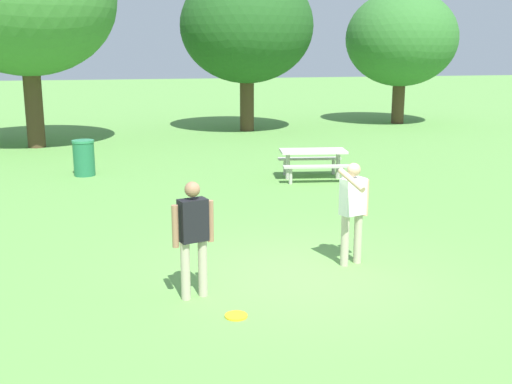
{
  "coord_description": "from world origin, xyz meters",
  "views": [
    {
      "loc": [
        -2.7,
        -8.59,
        3.39
      ],
      "look_at": [
        -0.43,
        1.42,
        1.0
      ],
      "focal_mm": 43.93,
      "sensor_mm": 36.0,
      "label": 1
    }
  ],
  "objects_px": {
    "picnic_table_near": "(313,158)",
    "tree_far_right": "(247,26)",
    "frisbee": "(236,316)",
    "person_thrower": "(193,232)",
    "person_catcher": "(353,206)",
    "tree_slender_mid": "(401,39)",
    "trash_can_further_along": "(84,158)"
  },
  "relations": [
    {
      "from": "person_thrower",
      "to": "frisbee",
      "type": "height_order",
      "value": "person_thrower"
    },
    {
      "from": "picnic_table_near",
      "to": "tree_far_right",
      "type": "relative_size",
      "value": 0.29
    },
    {
      "from": "person_thrower",
      "to": "trash_can_further_along",
      "type": "relative_size",
      "value": 1.71
    },
    {
      "from": "person_thrower",
      "to": "frisbee",
      "type": "bearing_deg",
      "value": -60.19
    },
    {
      "from": "person_catcher",
      "to": "picnic_table_near",
      "type": "distance_m",
      "value": 6.62
    },
    {
      "from": "picnic_table_near",
      "to": "trash_can_further_along",
      "type": "xyz_separation_m",
      "value": [
        -5.85,
        1.79,
        -0.08
      ]
    },
    {
      "from": "picnic_table_near",
      "to": "tree_slender_mid",
      "type": "bearing_deg",
      "value": 55.34
    },
    {
      "from": "frisbee",
      "to": "person_thrower",
      "type": "bearing_deg",
      "value": 119.81
    },
    {
      "from": "tree_far_right",
      "to": "tree_slender_mid",
      "type": "relative_size",
      "value": 1.11
    },
    {
      "from": "person_thrower",
      "to": "tree_far_right",
      "type": "relative_size",
      "value": 0.25
    },
    {
      "from": "picnic_table_near",
      "to": "tree_far_right",
      "type": "bearing_deg",
      "value": 88.1
    },
    {
      "from": "tree_far_right",
      "to": "tree_slender_mid",
      "type": "bearing_deg",
      "value": 7.87
    },
    {
      "from": "person_thrower",
      "to": "trash_can_further_along",
      "type": "bearing_deg",
      "value": 101.35
    },
    {
      "from": "person_thrower",
      "to": "tree_far_right",
      "type": "height_order",
      "value": "tree_far_right"
    },
    {
      "from": "tree_far_right",
      "to": "frisbee",
      "type": "bearing_deg",
      "value": -102.42
    },
    {
      "from": "person_thrower",
      "to": "person_catcher",
      "type": "xyz_separation_m",
      "value": [
        2.61,
        0.79,
        0.02
      ]
    },
    {
      "from": "person_catcher",
      "to": "frisbee",
      "type": "xyz_separation_m",
      "value": [
        -2.17,
        -1.56,
        -0.95
      ]
    },
    {
      "from": "person_thrower",
      "to": "person_catcher",
      "type": "relative_size",
      "value": 1.0
    },
    {
      "from": "frisbee",
      "to": "tree_slender_mid",
      "type": "distance_m",
      "value": 22.18
    },
    {
      "from": "tree_far_right",
      "to": "picnic_table_near",
      "type": "bearing_deg",
      "value": -91.9
    },
    {
      "from": "trash_can_further_along",
      "to": "tree_slender_mid",
      "type": "xyz_separation_m",
      "value": [
        13.35,
        9.05,
        3.23
      ]
    },
    {
      "from": "person_catcher",
      "to": "tree_far_right",
      "type": "bearing_deg",
      "value": 83.84
    },
    {
      "from": "trash_can_further_along",
      "to": "tree_far_right",
      "type": "xyz_separation_m",
      "value": [
        6.18,
        8.06,
        3.69
      ]
    },
    {
      "from": "picnic_table_near",
      "to": "frisbee",
      "type": "bearing_deg",
      "value": -114.25
    },
    {
      "from": "person_thrower",
      "to": "picnic_table_near",
      "type": "height_order",
      "value": "person_thrower"
    },
    {
      "from": "tree_far_right",
      "to": "tree_slender_mid",
      "type": "xyz_separation_m",
      "value": [
        7.17,
        0.99,
        -0.46
      ]
    },
    {
      "from": "person_catcher",
      "to": "tree_slender_mid",
      "type": "height_order",
      "value": "tree_slender_mid"
    },
    {
      "from": "frisbee",
      "to": "tree_far_right",
      "type": "xyz_separation_m",
      "value": [
        3.93,
        17.85,
        4.16
      ]
    },
    {
      "from": "frisbee",
      "to": "picnic_table_near",
      "type": "relative_size",
      "value": 0.16
    },
    {
      "from": "trash_can_further_along",
      "to": "person_catcher",
      "type": "bearing_deg",
      "value": -61.76
    },
    {
      "from": "person_thrower",
      "to": "picnic_table_near",
      "type": "distance_m",
      "value": 8.3
    },
    {
      "from": "person_thrower",
      "to": "trash_can_further_along",
      "type": "xyz_separation_m",
      "value": [
        -1.81,
        9.03,
        -0.46
      ]
    }
  ]
}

